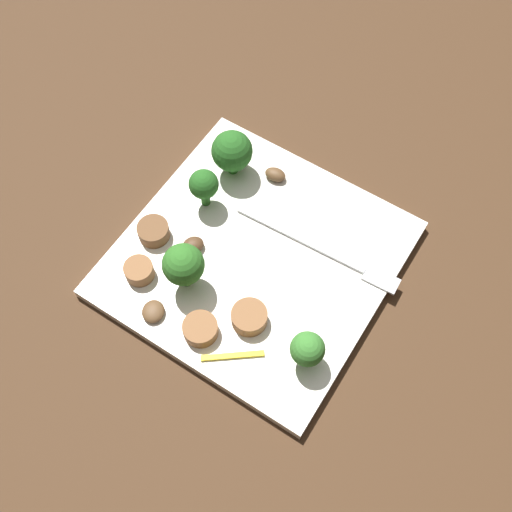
{
  "coord_description": "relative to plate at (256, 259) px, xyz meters",
  "views": [
    {
      "loc": [
        0.16,
        -0.25,
        0.57
      ],
      "look_at": [
        0.0,
        0.0,
        0.01
      ],
      "focal_mm": 44.05,
      "sensor_mm": 36.0,
      "label": 1
    }
  ],
  "objects": [
    {
      "name": "sausage_slice_4",
      "position": [
        -0.1,
        -0.04,
        0.01
      ],
      "size": [
        0.04,
        0.04,
        0.02
      ],
      "primitive_type": "cylinder",
      "rotation": [
        0.0,
        0.0,
        0.13
      ],
      "color": "brown",
      "rests_on": "plate"
    },
    {
      "name": "plate",
      "position": [
        0.0,
        0.0,
        0.0
      ],
      "size": [
        0.26,
        0.26,
        0.01
      ],
      "primitive_type": "cube",
      "color": "white",
      "rests_on": "ground_plane"
    },
    {
      "name": "mushroom_2",
      "position": [
        -0.05,
        -0.1,
        0.01
      ],
      "size": [
        0.03,
        0.03,
        0.01
      ],
      "primitive_type": "ellipsoid",
      "rotation": [
        0.0,
        0.0,
        5.19
      ],
      "color": "brown",
      "rests_on": "plate"
    },
    {
      "name": "sausage_slice_1",
      "position": [
        -0.0,
        -0.1,
        0.01
      ],
      "size": [
        0.04,
        0.04,
        0.01
      ],
      "primitive_type": "cylinder",
      "rotation": [
        0.0,
        0.0,
        2.87
      ],
      "color": "brown",
      "rests_on": "plate"
    },
    {
      "name": "broccoli_floret_1",
      "position": [
        0.1,
        -0.07,
        0.03
      ],
      "size": [
        0.03,
        0.03,
        0.05
      ],
      "color": "#408630",
      "rests_on": "plate"
    },
    {
      "name": "sausage_slice_0",
      "position": [
        0.03,
        -0.06,
        0.01
      ],
      "size": [
        0.05,
        0.05,
        0.02
      ],
      "primitive_type": "cylinder",
      "rotation": [
        0.0,
        0.0,
        2.57
      ],
      "color": "brown",
      "rests_on": "plate"
    },
    {
      "name": "mushroom_0",
      "position": [
        -0.06,
        -0.03,
        0.01
      ],
      "size": [
        0.03,
        0.03,
        0.01
      ],
      "primitive_type": "ellipsoid",
      "rotation": [
        0.0,
        0.0,
        0.97
      ],
      "color": "#4C331E",
      "rests_on": "plate"
    },
    {
      "name": "broccoli_floret_3",
      "position": [
        -0.08,
        0.07,
        0.04
      ],
      "size": [
        0.04,
        0.04,
        0.06
      ],
      "color": "#296420",
      "rests_on": "plate"
    },
    {
      "name": "ground_plane",
      "position": [
        0.0,
        0.0,
        -0.01
      ],
      "size": [
        1.4,
        1.4,
        0.0
      ],
      "primitive_type": "plane",
      "color": "#422B19"
    },
    {
      "name": "fork",
      "position": [
        0.06,
        0.04,
        0.01
      ],
      "size": [
        0.18,
        0.02,
        0.0
      ],
      "rotation": [
        0.0,
        0.0,
        0.05
      ],
      "color": "silver",
      "rests_on": "plate"
    },
    {
      "name": "sausage_slice_2",
      "position": [
        -0.08,
        -0.08,
        0.01
      ],
      "size": [
        0.04,
        0.04,
        0.02
      ],
      "primitive_type": "cylinder",
      "rotation": [
        0.0,
        0.0,
        0.7
      ],
      "color": "brown",
      "rests_on": "plate"
    },
    {
      "name": "broccoli_floret_0",
      "position": [
        -0.04,
        -0.06,
        0.04
      ],
      "size": [
        0.04,
        0.04,
        0.06
      ],
      "color": "#347525",
      "rests_on": "plate"
    },
    {
      "name": "pepper_strip_2",
      "position": [
        0.04,
        -0.1,
        0.01
      ],
      "size": [
        0.05,
        0.04,
        0.0
      ],
      "primitive_type": "cube",
      "rotation": [
        0.0,
        0.0,
        0.66
      ],
      "color": "yellow",
      "rests_on": "plate"
    },
    {
      "name": "broccoli_floret_2",
      "position": [
        -0.08,
        0.03,
        0.04
      ],
      "size": [
        0.03,
        0.03,
        0.05
      ],
      "color": "#296420",
      "rests_on": "plate"
    },
    {
      "name": "mushroom_1",
      "position": [
        -0.03,
        0.09,
        0.01
      ],
      "size": [
        0.02,
        0.02,
        0.01
      ],
      "primitive_type": "ellipsoid",
      "rotation": [
        0.0,
        0.0,
        3.28
      ],
      "color": "brown",
      "rests_on": "plate"
    }
  ]
}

